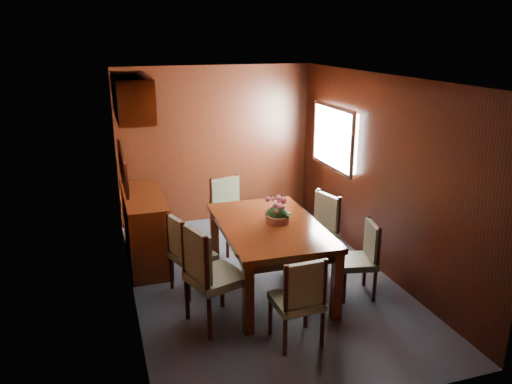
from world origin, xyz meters
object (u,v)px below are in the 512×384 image
object	(u,v)px
sideboard	(145,228)
dining_table	(269,233)
chair_left_near	(208,271)
flower_centerpiece	(278,211)
chair_right_near	(362,255)
chair_head	(300,297)

from	to	relation	value
sideboard	dining_table	size ratio (longest dim) A/B	0.79
dining_table	chair_left_near	distance (m)	0.98
chair_left_near	flower_centerpiece	world-z (taller)	flower_centerpiece
chair_left_near	chair_right_near	distance (m)	1.78
chair_left_near	dining_table	bearing A→B (deg)	103.86
chair_left_near	flower_centerpiece	xyz separation A→B (m)	(0.93, 0.53, 0.35)
chair_right_near	chair_head	distance (m)	1.25
flower_centerpiece	chair_left_near	bearing A→B (deg)	-150.22
chair_head	dining_table	bearing A→B (deg)	83.30
flower_centerpiece	chair_head	bearing A→B (deg)	-99.82
chair_head	flower_centerpiece	size ratio (longest dim) A/B	3.24
chair_head	sideboard	bearing A→B (deg)	114.68
chair_left_near	chair_right_near	bearing A→B (deg)	74.55
sideboard	flower_centerpiece	distance (m)	1.89
dining_table	flower_centerpiece	world-z (taller)	flower_centerpiece
sideboard	chair_right_near	world-z (taller)	sideboard
chair_right_near	dining_table	bearing A→B (deg)	77.67
sideboard	chair_right_near	bearing A→B (deg)	-36.71
dining_table	flower_centerpiece	size ratio (longest dim) A/B	6.19
chair_left_near	flower_centerpiece	size ratio (longest dim) A/B	3.81
chair_right_near	sideboard	bearing A→B (deg)	65.42
sideboard	chair_left_near	bearing A→B (deg)	-75.79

